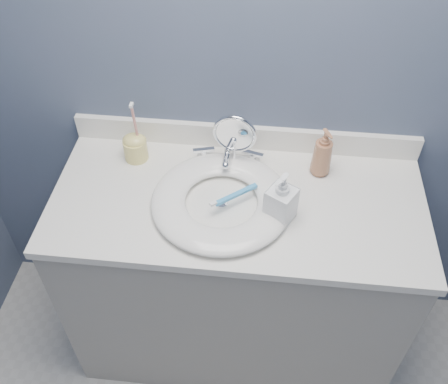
# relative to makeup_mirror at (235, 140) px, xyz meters

# --- Properties ---
(back_wall) EXTENTS (2.20, 0.02, 2.40)m
(back_wall) POSITION_rel_makeup_mirror_xyz_m (0.03, 0.12, 0.20)
(back_wall) COLOR #48566D
(back_wall) RESTS_ON ground
(vanity_cabinet) EXTENTS (1.20, 0.55, 0.85)m
(vanity_cabinet) POSITION_rel_makeup_mirror_xyz_m (0.03, -0.15, -0.57)
(vanity_cabinet) COLOR #A19D93
(vanity_cabinet) RESTS_ON ground
(countertop) EXTENTS (1.22, 0.57, 0.03)m
(countertop) POSITION_rel_makeup_mirror_xyz_m (0.03, -0.15, -0.13)
(countertop) COLOR white
(countertop) RESTS_ON vanity_cabinet
(backsplash) EXTENTS (1.22, 0.02, 0.09)m
(backsplash) POSITION_rel_makeup_mirror_xyz_m (0.03, 0.11, -0.07)
(backsplash) COLOR white
(backsplash) RESTS_ON countertop
(basin) EXTENTS (0.45, 0.45, 0.04)m
(basin) POSITION_rel_makeup_mirror_xyz_m (-0.02, -0.18, -0.10)
(basin) COLOR white
(basin) RESTS_ON countertop
(drain) EXTENTS (0.04, 0.04, 0.01)m
(drain) POSITION_rel_makeup_mirror_xyz_m (-0.02, -0.18, -0.12)
(drain) COLOR silver
(drain) RESTS_ON countertop
(faucet) EXTENTS (0.25, 0.13, 0.07)m
(faucet) POSITION_rel_makeup_mirror_xyz_m (-0.02, 0.01, -0.09)
(faucet) COLOR silver
(faucet) RESTS_ON countertop
(makeup_mirror) EXTENTS (0.15, 0.08, 0.22)m
(makeup_mirror) POSITION_rel_makeup_mirror_xyz_m (0.00, 0.00, 0.00)
(makeup_mirror) COLOR silver
(makeup_mirror) RESTS_ON countertop
(soap_bottle_amber) EXTENTS (0.09, 0.09, 0.18)m
(soap_bottle_amber) POSITION_rel_makeup_mirror_xyz_m (0.29, 0.00, -0.03)
(soap_bottle_amber) COLOR #A56C4A
(soap_bottle_amber) RESTS_ON countertop
(soap_bottle_clear) EXTENTS (0.11, 0.11, 0.18)m
(soap_bottle_clear) POSITION_rel_makeup_mirror_xyz_m (0.16, -0.22, -0.03)
(soap_bottle_clear) COLOR white
(soap_bottle_clear) RESTS_ON countertop
(toothbrush_holder) EXTENTS (0.08, 0.08, 0.24)m
(toothbrush_holder) POSITION_rel_makeup_mirror_xyz_m (-0.34, 0.01, -0.06)
(toothbrush_holder) COLOR #EBDC75
(toothbrush_holder) RESTS_ON countertop
(toothbrush_lying) EXTENTS (0.14, 0.12, 0.02)m
(toothbrush_lying) POSITION_rel_makeup_mirror_xyz_m (0.02, -0.18, -0.07)
(toothbrush_lying) COLOR #3B96D4
(toothbrush_lying) RESTS_ON basin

